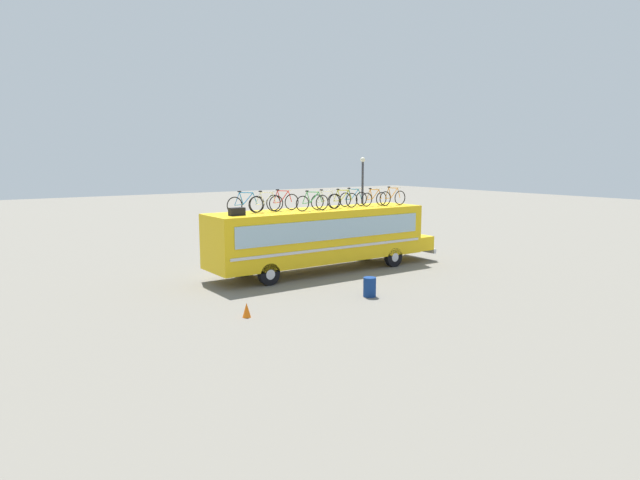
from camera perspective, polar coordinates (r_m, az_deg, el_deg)
ground_plane at (r=26.20m, az=-0.08°, el=-3.26°), size 120.00×120.00×0.00m
bus at (r=26.00m, az=0.22°, el=0.50°), size 12.09×2.58×2.96m
luggage_bag_1 at (r=23.19m, az=-8.58°, el=2.92°), size 0.64×0.34×0.33m
rooftop_bicycle_1 at (r=24.08m, az=-7.67°, el=3.72°), size 1.82×0.44×0.98m
rooftop_bicycle_2 at (r=24.45m, az=-5.60°, el=3.81°), size 1.75×0.44×0.96m
rooftop_bicycle_3 at (r=25.15m, az=-3.88°, el=3.97°), size 1.70×0.44×0.98m
rooftop_bicycle_4 at (r=25.00m, az=-0.80°, el=3.93°), size 1.78×0.44×0.93m
rooftop_bicycle_5 at (r=25.76m, az=0.64°, el=4.06°), size 1.72×0.44×0.94m
rooftop_bicycle_6 at (r=26.36m, az=2.36°, el=4.16°), size 1.79×0.44×0.94m
rooftop_bicycle_7 at (r=27.32m, az=3.45°, el=4.30°), size 1.72×0.44×0.93m
rooftop_bicycle_8 at (r=27.62m, az=5.60°, el=4.29°), size 1.63×0.44×0.90m
rooftop_bicycle_9 at (r=28.10m, az=7.51°, el=4.38°), size 1.73×0.44×0.96m
trash_bin at (r=21.52m, az=5.15°, el=-4.86°), size 0.49×0.49×0.76m
traffic_cone at (r=18.90m, az=-7.59°, el=-7.18°), size 0.29×0.29×0.50m
street_lamp at (r=34.65m, az=4.40°, el=4.76°), size 0.29×0.29×5.38m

